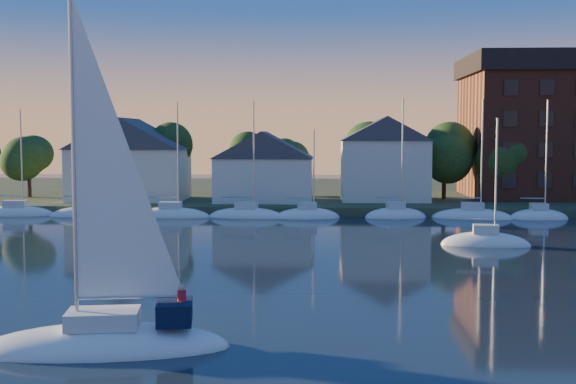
# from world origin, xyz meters

# --- Properties ---
(ground) EXTENTS (260.00, 260.00, 0.00)m
(ground) POSITION_xyz_m (0.00, 0.00, 0.00)
(ground) COLOR black
(ground) RESTS_ON ground
(shoreline_land) EXTENTS (160.00, 50.00, 2.00)m
(shoreline_land) POSITION_xyz_m (0.00, 75.00, 0.00)
(shoreline_land) COLOR #344226
(shoreline_land) RESTS_ON ground
(wooden_dock) EXTENTS (120.00, 3.00, 1.00)m
(wooden_dock) POSITION_xyz_m (0.00, 52.00, 0.00)
(wooden_dock) COLOR brown
(wooden_dock) RESTS_ON ground
(clubhouse_west) EXTENTS (13.65, 9.45, 9.64)m
(clubhouse_west) POSITION_xyz_m (-22.00, 58.00, 5.93)
(clubhouse_west) COLOR silver
(clubhouse_west) RESTS_ON shoreline_land
(clubhouse_centre) EXTENTS (11.55, 8.40, 8.08)m
(clubhouse_centre) POSITION_xyz_m (-6.00, 57.00, 5.13)
(clubhouse_centre) COLOR silver
(clubhouse_centre) RESTS_ON shoreline_land
(clubhouse_east) EXTENTS (10.50, 8.40, 9.80)m
(clubhouse_east) POSITION_xyz_m (8.00, 59.00, 6.00)
(clubhouse_east) COLOR silver
(clubhouse_east) RESTS_ON shoreline_land
(tree_line) EXTENTS (93.40, 5.40, 8.90)m
(tree_line) POSITION_xyz_m (2.00, 63.00, 7.18)
(tree_line) COLOR #3A281A
(tree_line) RESTS_ON shoreline_land
(moored_fleet) EXTENTS (87.50, 2.40, 12.05)m
(moored_fleet) POSITION_xyz_m (0.00, 49.00, 0.10)
(moored_fleet) COLOR white
(moored_fleet) RESTS_ON ground
(hero_sailboat) EXTENTS (10.60, 4.79, 15.68)m
(hero_sailboat) POSITION_xyz_m (-7.98, 2.14, 0.64)
(hero_sailboat) COLOR white
(hero_sailboat) RESTS_ON ground
(drifting_sailboat_right) EXTENTS (7.19, 3.31, 11.11)m
(drifting_sailboat_right) POSITION_xyz_m (13.59, 30.77, 0.10)
(drifting_sailboat_right) COLOR white
(drifting_sailboat_right) RESTS_ON ground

